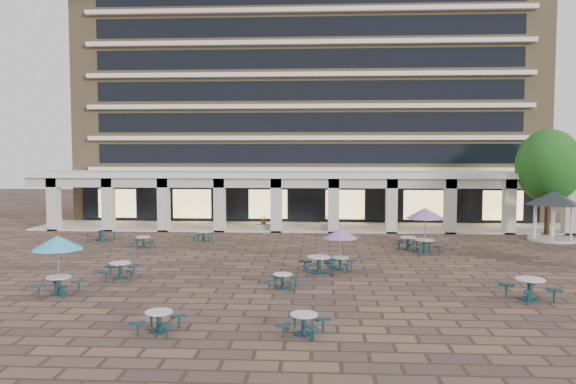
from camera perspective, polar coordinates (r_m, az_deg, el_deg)
name	(u,v)px	position (r m, az deg, el deg)	size (l,w,h in m)	color
ground	(299,266)	(29.38, 1.10, -7.51)	(120.00, 120.00, 0.00)	brown
apartment_building	(309,82)	(54.66, 2.10, 11.08)	(40.00, 15.50, 25.20)	#8D734F
retail_arcade	(306,190)	(43.67, 1.80, 0.24)	(42.00, 6.60, 4.40)	white
picnic_table_0	(159,320)	(19.30, -12.98, -12.51)	(1.69, 1.69, 0.68)	#14343D
picnic_table_1	(283,280)	(24.56, -0.54, -8.89)	(1.63, 1.63, 0.64)	#14343D
picnic_table_2	(304,322)	(18.59, 1.63, -13.07)	(1.81, 1.81, 0.68)	#14343D
picnic_table_4	(58,245)	(25.05, -22.34, -5.01)	(2.11, 2.11, 2.44)	#14343D
picnic_table_5	(120,269)	(27.60, -16.67, -7.48)	(1.91, 1.91, 0.75)	#14343D
picnic_table_6	(340,235)	(28.22, 5.35, -4.38)	(1.79, 1.79, 2.07)	#14343D
picnic_table_7	(530,287)	(24.67, 23.38, -8.86)	(2.31, 2.31, 0.85)	#14343D
picnic_table_8	(101,233)	(39.70, -18.45, -3.98)	(2.18, 2.18, 0.82)	#14343D
picnic_table_9	(203,235)	(37.84, -8.58, -4.37)	(1.50, 1.50, 0.64)	#14343D
picnic_table_10	(319,263)	(27.52, 3.16, -7.24)	(2.06, 2.06, 0.84)	#14343D
picnic_table_11	(425,215)	(33.55, 13.74, -2.28)	(2.30, 2.30, 2.66)	#14343D
picnic_table_12	(143,241)	(35.96, -14.49, -4.85)	(1.68, 1.68, 0.69)	#14343D
picnic_table_13	(408,242)	(35.11, 12.08, -4.97)	(1.85, 1.85, 0.74)	#14343D
gazebo	(554,204)	(41.38, 25.37, -1.08)	(3.53, 3.53, 3.28)	beige
tree_east_c	(549,166)	(43.78, 24.97, 2.40)	(4.52, 4.52, 7.54)	#382516
planter_left	(264,224)	(42.21, -2.45, -3.27)	(1.50, 0.82, 1.28)	gray
planter_right	(331,224)	(42.01, 4.35, -3.25)	(1.50, 0.89, 1.34)	gray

